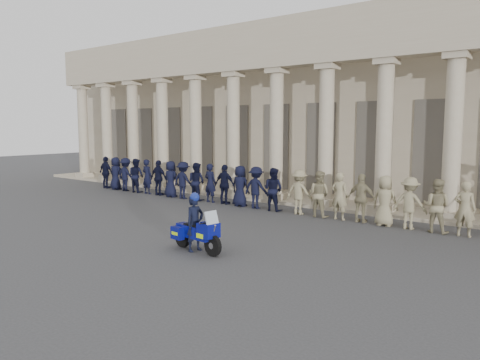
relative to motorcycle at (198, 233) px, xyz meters
name	(u,v)px	position (x,y,z in m)	size (l,w,h in m)	color
ground	(174,238)	(-1.77, 0.74, -0.55)	(90.00, 90.00, 0.00)	#39393B
building	(362,110)	(-1.77, 15.48, 3.97)	(40.00, 12.50, 9.00)	tan
officer_rank	(234,185)	(-4.06, 6.80, 0.37)	(20.20, 0.70, 1.86)	black
motorcycle	(198,233)	(0.00, 0.00, 0.00)	(2.00, 0.89, 1.28)	black
rider	(195,222)	(-0.11, 0.01, 0.31)	(0.47, 0.65, 1.74)	black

